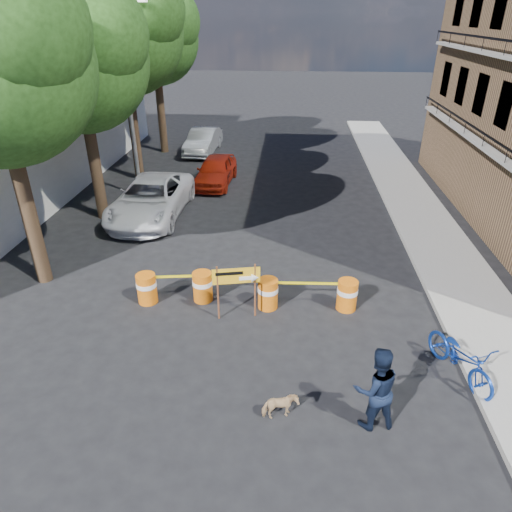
% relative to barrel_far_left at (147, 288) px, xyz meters
% --- Properties ---
extents(ground, '(120.00, 120.00, 0.00)m').
position_rel_barrel_far_left_xyz_m(ground, '(3.20, -1.03, -0.47)').
color(ground, black).
rests_on(ground, ground).
extents(sidewalk_east, '(2.40, 40.00, 0.15)m').
position_rel_barrel_far_left_xyz_m(sidewalk_east, '(9.40, 4.97, -0.40)').
color(sidewalk_east, gray).
rests_on(sidewalk_east, ground).
extents(tree_mid_a, '(5.25, 5.00, 8.68)m').
position_rel_barrel_far_left_xyz_m(tree_mid_a, '(-3.53, 5.97, 5.53)').
color(tree_mid_a, '#332316').
rests_on(tree_mid_a, ground).
extents(tree_mid_b, '(5.67, 5.40, 9.62)m').
position_rel_barrel_far_left_xyz_m(tree_mid_b, '(-3.53, 10.97, 6.24)').
color(tree_mid_b, '#332316').
rests_on(tree_mid_b, ground).
extents(tree_far, '(5.04, 4.80, 8.84)m').
position_rel_barrel_far_left_xyz_m(tree_far, '(-3.54, 15.97, 5.74)').
color(tree_far, '#332316').
rests_on(tree_far, ground).
extents(streetlamp, '(1.25, 0.18, 8.00)m').
position_rel_barrel_far_left_xyz_m(streetlamp, '(-2.73, 8.47, 3.90)').
color(streetlamp, gray).
rests_on(streetlamp, ground).
extents(barrel_far_left, '(0.58, 0.58, 0.90)m').
position_rel_barrel_far_left_xyz_m(barrel_far_left, '(0.00, 0.00, 0.00)').
color(barrel_far_left, '#D25D0C').
rests_on(barrel_far_left, ground).
extents(barrel_mid_left, '(0.58, 0.58, 0.90)m').
position_rel_barrel_far_left_xyz_m(barrel_mid_left, '(1.58, 0.22, 0.00)').
color(barrel_mid_left, '#D25D0C').
rests_on(barrel_mid_left, ground).
extents(barrel_mid_right, '(0.58, 0.58, 0.90)m').
position_rel_barrel_far_left_xyz_m(barrel_mid_right, '(3.49, -0.01, 0.00)').
color(barrel_mid_right, '#D25D0C').
rests_on(barrel_mid_right, ground).
extents(barrel_far_right, '(0.58, 0.58, 0.90)m').
position_rel_barrel_far_left_xyz_m(barrel_far_right, '(5.71, 0.08, 0.00)').
color(barrel_far_right, '#D25D0C').
rests_on(barrel_far_right, ground).
extents(detour_sign, '(1.26, 0.36, 1.64)m').
position_rel_barrel_far_left_xyz_m(detour_sign, '(2.82, -0.53, 0.72)').
color(detour_sign, '#592D19').
rests_on(detour_sign, ground).
extents(pedestrian, '(1.05, 0.89, 1.89)m').
position_rel_barrel_far_left_xyz_m(pedestrian, '(5.81, -4.03, 0.47)').
color(pedestrian, black).
rests_on(pedestrian, ground).
extents(bicycle, '(1.11, 1.32, 2.12)m').
position_rel_barrel_far_left_xyz_m(bicycle, '(8.00, -2.48, 0.59)').
color(bicycle, navy).
rests_on(bicycle, ground).
extents(dog, '(0.80, 0.54, 0.62)m').
position_rel_barrel_far_left_xyz_m(dog, '(3.95, -4.03, -0.16)').
color(dog, tan).
rests_on(dog, ground).
extents(suv_white, '(2.69, 5.60, 1.54)m').
position_rel_barrel_far_left_xyz_m(suv_white, '(-1.60, 6.20, 0.30)').
color(suv_white, silver).
rests_on(suv_white, ground).
extents(sedan_red, '(1.85, 4.09, 1.36)m').
position_rel_barrel_far_left_xyz_m(sedan_red, '(0.40, 10.37, 0.21)').
color(sedan_red, '#A7210D').
rests_on(sedan_red, ground).
extents(sedan_silver, '(1.77, 4.35, 1.40)m').
position_rel_barrel_far_left_xyz_m(sedan_silver, '(-1.20, 15.90, 0.23)').
color(sedan_silver, '#A5A8AC').
rests_on(sedan_silver, ground).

